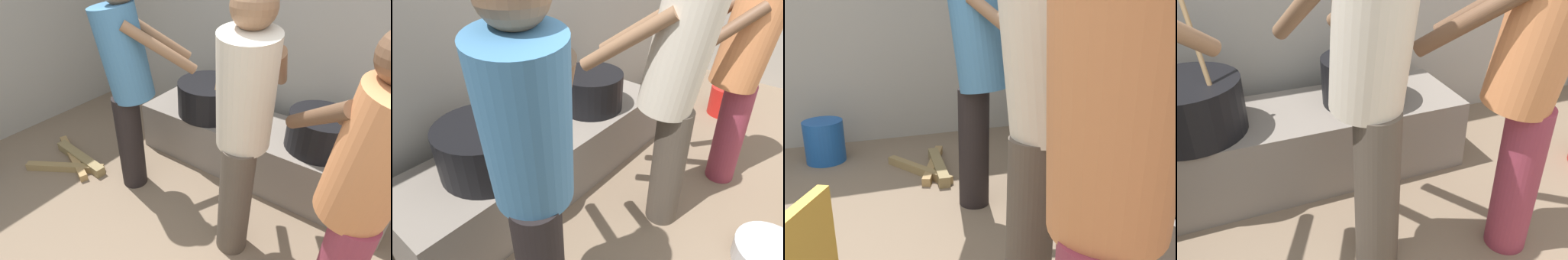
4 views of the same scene
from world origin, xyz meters
The scene contains 8 objects.
hearth_ledge centered at (-0.27, 1.68, 0.22)m, with size 2.11×0.60×0.44m, color slate.
cooking_pot_main centered at (-0.74, 1.64, 0.59)m, with size 0.55×0.55×0.74m.
cooking_pot_secondary centered at (0.20, 1.66, 0.58)m, with size 0.48×0.48×0.27m.
cook_in_orange_shirt centered at (0.59, 0.75, 0.89)m, with size 0.68×0.70×1.57m.
cook_in_blue_shirt centered at (-0.99, 0.96, 0.93)m, with size 0.70×0.70×1.63m.
cook_in_cream_shirt centered at (-0.04, 0.90, 0.94)m, with size 0.50×0.74×1.63m.
bucket_red_plastic centered at (1.58, 1.08, 0.14)m, with size 0.30×0.30×0.29m, color red.
metal_mixing_bowl centered at (0.04, 0.22, 0.06)m, with size 0.39×0.39×0.12m, color #B7B7BC.
Camera 2 is at (-1.59, 0.20, 1.69)m, focal length 31.41 mm.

